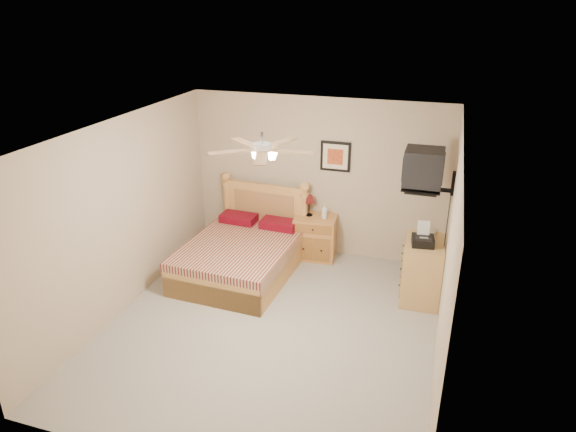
% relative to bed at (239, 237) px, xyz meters
% --- Properties ---
extents(floor, '(4.50, 4.50, 0.00)m').
position_rel_bed_xyz_m(floor, '(0.87, -1.12, -0.62)').
color(floor, gray).
rests_on(floor, ground).
extents(ceiling, '(4.00, 4.50, 0.04)m').
position_rel_bed_xyz_m(ceiling, '(0.87, -1.12, 1.88)').
color(ceiling, white).
rests_on(ceiling, ground).
extents(wall_back, '(4.00, 0.04, 2.50)m').
position_rel_bed_xyz_m(wall_back, '(0.87, 1.13, 0.63)').
color(wall_back, tan).
rests_on(wall_back, ground).
extents(wall_front, '(4.00, 0.04, 2.50)m').
position_rel_bed_xyz_m(wall_front, '(0.87, -3.37, 0.63)').
color(wall_front, tan).
rests_on(wall_front, ground).
extents(wall_left, '(0.04, 4.50, 2.50)m').
position_rel_bed_xyz_m(wall_left, '(-1.13, -1.12, 0.63)').
color(wall_left, tan).
rests_on(wall_left, ground).
extents(wall_right, '(0.04, 4.50, 2.50)m').
position_rel_bed_xyz_m(wall_right, '(2.87, -1.12, 0.63)').
color(wall_right, tan).
rests_on(wall_right, ground).
extents(bed, '(1.55, 1.98, 1.24)m').
position_rel_bed_xyz_m(bed, '(0.00, 0.00, 0.00)').
color(bed, '#C4813C').
rests_on(bed, ground).
extents(nightstand, '(0.68, 0.53, 0.69)m').
position_rel_bed_xyz_m(nightstand, '(0.91, 0.88, -0.27)').
color(nightstand, '#BA7038').
rests_on(nightstand, ground).
extents(table_lamp, '(0.19, 0.19, 0.34)m').
position_rel_bed_xyz_m(table_lamp, '(0.79, 0.92, 0.24)').
color(table_lamp, '#5E1416').
rests_on(table_lamp, nightstand).
extents(lotion_bottle, '(0.10, 0.10, 0.23)m').
position_rel_bed_xyz_m(lotion_bottle, '(1.05, 0.88, 0.19)').
color(lotion_bottle, white).
rests_on(lotion_bottle, nightstand).
extents(framed_picture, '(0.46, 0.04, 0.46)m').
position_rel_bed_xyz_m(framed_picture, '(1.14, 1.11, 1.00)').
color(framed_picture, black).
rests_on(framed_picture, wall_back).
extents(dresser, '(0.53, 0.74, 0.86)m').
position_rel_bed_xyz_m(dresser, '(2.60, 0.13, -0.19)').
color(dresser, tan).
rests_on(dresser, ground).
extents(fax_machine, '(0.32, 0.33, 0.30)m').
position_rel_bed_xyz_m(fax_machine, '(2.57, 0.02, 0.39)').
color(fax_machine, black).
rests_on(fax_machine, dresser).
extents(magazine_lower, '(0.18, 0.24, 0.02)m').
position_rel_bed_xyz_m(magazine_lower, '(2.54, 0.41, 0.25)').
color(magazine_lower, '#C0B19D').
rests_on(magazine_lower, dresser).
extents(magazine_upper, '(0.24, 0.29, 0.02)m').
position_rel_bed_xyz_m(magazine_upper, '(2.55, 0.44, 0.27)').
color(magazine_upper, gray).
rests_on(magazine_upper, magazine_lower).
extents(wall_tv, '(0.56, 0.46, 0.58)m').
position_rel_bed_xyz_m(wall_tv, '(2.62, 0.22, 1.19)').
color(wall_tv, black).
rests_on(wall_tv, wall_right).
extents(ceiling_fan, '(1.14, 1.14, 0.28)m').
position_rel_bed_xyz_m(ceiling_fan, '(0.87, -1.32, 1.74)').
color(ceiling_fan, silver).
rests_on(ceiling_fan, ceiling).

